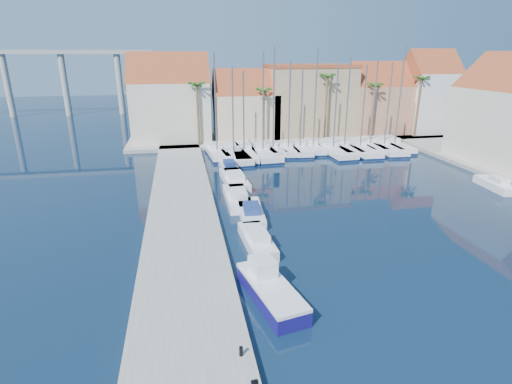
{
  "coord_description": "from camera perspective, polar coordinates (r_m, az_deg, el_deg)",
  "views": [
    {
      "loc": [
        -8.72,
        -18.49,
        13.71
      ],
      "look_at": [
        -2.96,
        11.72,
        3.0
      ],
      "focal_mm": 28.0,
      "sensor_mm": 36.0,
      "label": 1
    }
  ],
  "objects": [
    {
      "name": "building_1",
      "position": [
        66.9,
        -1.52,
        11.97
      ],
      "size": [
        10.3,
        8.0,
        11.0
      ],
      "color": "#CDB490",
      "rests_on": "shore_north"
    },
    {
      "name": "building_4",
      "position": [
        77.65,
        23.24,
        12.72
      ],
      "size": [
        8.3,
        8.0,
        14.0
      ],
      "color": "white",
      "rests_on": "shore_north"
    },
    {
      "name": "sailboat_9",
      "position": [
        61.02,
        12.29,
        6.34
      ],
      "size": [
        3.13,
        10.63,
        13.29
      ],
      "rotation": [
        0.0,
        0.0,
        -0.03
      ],
      "color": "white",
      "rests_on": "ground"
    },
    {
      "name": "fishing_boat",
      "position": [
        24.01,
        1.97,
        -13.61
      ],
      "size": [
        3.22,
        6.38,
        2.13
      ],
      "rotation": [
        0.0,
        0.0,
        0.2
      ],
      "color": "navy",
      "rests_on": "ground"
    },
    {
      "name": "motorboat_west_0",
      "position": [
        30.05,
        0.18,
        -6.87
      ],
      "size": [
        2.12,
        5.78,
        1.4
      ],
      "rotation": [
        0.0,
        0.0,
        0.05
      ],
      "color": "white",
      "rests_on": "ground"
    },
    {
      "name": "shore_north",
      "position": [
        70.38,
        4.89,
        8.11
      ],
      "size": [
        54.0,
        16.0,
        0.5
      ],
      "primitive_type": "cube",
      "color": "gray",
      "rests_on": "ground"
    },
    {
      "name": "sailboat_7",
      "position": [
        60.02,
        8.05,
        6.46
      ],
      "size": [
        2.6,
        8.3,
        14.46
      ],
      "rotation": [
        0.0,
        0.0,
        -0.05
      ],
      "color": "white",
      "rests_on": "ground"
    },
    {
      "name": "motorboat_west_4",
      "position": [
        49.31,
        -3.91,
        3.63
      ],
      "size": [
        2.03,
        5.73,
        1.4
      ],
      "rotation": [
        0.0,
        0.0,
        0.04
      ],
      "color": "white",
      "rests_on": "ground"
    },
    {
      "name": "sailboat_5",
      "position": [
        58.35,
        4.53,
        6.19
      ],
      "size": [
        2.53,
        8.19,
        12.8
      ],
      "rotation": [
        0.0,
        0.0,
        -0.05
      ],
      "color": "white",
      "rests_on": "ground"
    },
    {
      "name": "sailboat_4",
      "position": [
        58.24,
        2.3,
        6.25
      ],
      "size": [
        2.77,
        8.23,
        14.53
      ],
      "rotation": [
        0.0,
        0.0,
        0.08
      ],
      "color": "white",
      "rests_on": "ground"
    },
    {
      "name": "motorboat_east_1",
      "position": [
        49.63,
        31.05,
        0.95
      ],
      "size": [
        2.13,
        5.34,
        1.4
      ],
      "rotation": [
        0.0,
        0.0,
        -0.09
      ],
      "color": "white",
      "rests_on": "ground"
    },
    {
      "name": "sailboat_8",
      "position": [
        59.45,
        10.66,
        6.09
      ],
      "size": [
        3.81,
        11.74,
        12.33
      ],
      "rotation": [
        0.0,
        0.0,
        0.07
      ],
      "color": "white",
      "rests_on": "ground"
    },
    {
      "name": "viaduct",
      "position": [
        105.03,
        -28.66,
        15.08
      ],
      "size": [
        48.0,
        2.2,
        14.45
      ],
      "color": "#9E9E99",
      "rests_on": "ground"
    },
    {
      "name": "sailboat_3",
      "position": [
        57.08,
        0.81,
        5.9
      ],
      "size": [
        3.67,
        12.03,
        13.9
      ],
      "rotation": [
        0.0,
        0.0,
        0.05
      ],
      "color": "white",
      "rests_on": "ground"
    },
    {
      "name": "sailboat_0",
      "position": [
        56.89,
        -5.68,
        5.8
      ],
      "size": [
        3.23,
        9.51,
        13.8
      ],
      "rotation": [
        0.0,
        0.0,
        0.08
      ],
      "color": "white",
      "rests_on": "ground"
    },
    {
      "name": "palm_0",
      "position": [
        60.73,
        -8.47,
        14.63
      ],
      "size": [
        2.6,
        2.6,
        10.15
      ],
      "color": "brown",
      "rests_on": "shore_north"
    },
    {
      "name": "motorboat_west_3",
      "position": [
        44.4,
        -3.09,
        1.87
      ],
      "size": [
        2.66,
        7.34,
        1.4
      ],
      "rotation": [
        0.0,
        0.0,
        0.05
      ],
      "color": "white",
      "rests_on": "ground"
    },
    {
      "name": "sailboat_2",
      "position": [
        56.71,
        -1.79,
        5.78
      ],
      "size": [
        3.81,
        11.92,
        11.54
      ],
      "rotation": [
        0.0,
        0.0,
        -0.06
      ],
      "color": "white",
      "rests_on": "ground"
    },
    {
      "name": "sailboat_13",
      "position": [
        64.57,
        18.93,
        6.47
      ],
      "size": [
        2.93,
        10.02,
        14.99
      ],
      "rotation": [
        0.0,
        0.0,
        -0.03
      ],
      "color": "white",
      "rests_on": "ground"
    },
    {
      "name": "motorboat_west_2",
      "position": [
        38.67,
        -2.69,
        -0.78
      ],
      "size": [
        2.21,
        6.78,
        1.4
      ],
      "rotation": [
        0.0,
        0.0,
        -0.01
      ],
      "color": "white",
      "rests_on": "ground"
    },
    {
      "name": "palm_2",
      "position": [
        64.72,
        10.16,
        15.65
      ],
      "size": [
        2.6,
        2.6,
        11.15
      ],
      "color": "brown",
      "rests_on": "shore_north"
    },
    {
      "name": "building_3",
      "position": [
        74.08,
        16.75,
        12.33
      ],
      "size": [
        10.3,
        8.0,
        12.0
      ],
      "color": "#B7745D",
      "rests_on": "shore_north"
    },
    {
      "name": "quay_west",
      "position": [
        34.71,
        -10.43,
        -3.95
      ],
      "size": [
        6.0,
        77.0,
        0.5
      ],
      "primitive_type": "cube",
      "color": "gray",
      "rests_on": "ground"
    },
    {
      "name": "sailboat_11",
      "position": [
        63.0,
        15.77,
        6.47
      ],
      "size": [
        2.63,
        9.26,
        12.74
      ],
      "rotation": [
        0.0,
        0.0,
        -0.02
      ],
      "color": "white",
      "rests_on": "ground"
    },
    {
      "name": "sailboat_10",
      "position": [
        61.02,
        14.39,
        6.16
      ],
      "size": [
        3.36,
        11.29,
        12.29
      ],
      "rotation": [
        0.0,
        0.0,
        -0.04
      ],
      "color": "white",
      "rests_on": "ground"
    },
    {
      "name": "bollard",
      "position": [
        19.8,
        -2.15,
        -21.79
      ],
      "size": [
        0.19,
        0.19,
        0.46
      ],
      "primitive_type": "cylinder",
      "color": "black",
      "rests_on": "quay_west"
    },
    {
      "name": "building_2",
      "position": [
        70.35,
        7.45,
        12.97
      ],
      "size": [
        14.2,
        10.2,
        11.5
      ],
      "color": "#9F8861",
      "rests_on": "shore_north"
    },
    {
      "name": "sailboat_6",
      "position": [
        58.95,
        6.19,
        6.23
      ],
      "size": [
        2.93,
        8.97,
        11.51
      ],
      "rotation": [
        0.0,
        0.0,
        -0.07
      ],
      "color": "white",
      "rests_on": "ground"
    },
    {
      "name": "palm_3",
      "position": [
        68.04,
        16.6,
        14.14
      ],
      "size": [
        2.6,
        2.6,
        9.65
      ],
      "color": "brown",
      "rests_on": "shore_north"
    },
    {
      "name": "motorboat_west_1",
      "position": [
        35.11,
        -0.7,
        -2.89
      ],
      "size": [
        2.43,
        6.31,
        1.4
      ],
      "rotation": [
        0.0,
        0.0,
        -0.07
      ],
      "color": "white",
      "rests_on": "ground"
    },
    {
      "name": "building_0",
      "position": [
        65.9,
        -12.13,
        12.53
      ],
      "size": [
        12.3,
        9.0,
        13.5
      ],
      "color": "beige",
      "rests_on": "shore_north"
    },
    {
      "name": "ground",
      "position": [
        24.62,
        12.39,
        -15.16
      ],
      "size": [
        260.0,
        260.0,
        0.0
      ],
      "primitive_type": "plane",
      "color": "black",
      "rests_on": "ground"
    },
    {
      "name": "sailboat_12",
      "position": [
        63.23,
        17.56,
        6.31
      ],
      "size": [
        3.77,
        11.81,
        12.56
      ],
      "rotation": [
        0.0,
        0.0,
        -0.06
      ],
      "color": "white",
      "rests_on": "ground"
    },
    {
      "name": "sailboat_1",
      "position": [
        55.76,
        -3.37,
        5.53
      ],
      "size": [
        4.12,
        12.14,
        12.11
      ],
      "rotation": [
        0.0,
        0.0,
        0.08
      ],
      "color": "white",
      "rests_on": "ground"
    },
    {
      "name": "palm_1",
      "position": [
        62.07,
        1.11,
        14.05
      ],
      "size": [
        2.6,
        2.6,
        9.15
      ],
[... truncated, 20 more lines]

